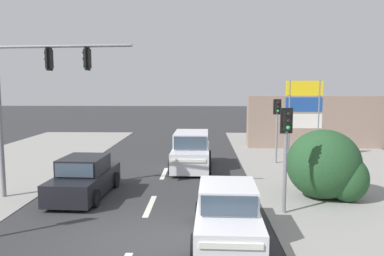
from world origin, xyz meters
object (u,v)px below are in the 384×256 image
(traffic_signal_mast, at_px, (30,89))
(sedan_oncoming_near, at_px, (227,214))
(pedestal_signal_far_median, at_px, (277,120))
(suv_kerbside_parked, at_px, (191,152))
(sedan_oncoming_mid, at_px, (85,178))
(shopping_plaza_sign, at_px, (304,108))
(pedestal_signal_right_kerb, at_px, (286,142))

(traffic_signal_mast, xyz_separation_m, sedan_oncoming_near, (7.08, -3.61, -3.44))
(pedestal_signal_far_median, xyz_separation_m, suv_kerbside_parked, (-4.66, -1.37, -1.53))
(traffic_signal_mast, xyz_separation_m, sedan_oncoming_mid, (1.81, 0.35, -3.44))
(suv_kerbside_parked, height_order, sedan_oncoming_mid, suv_kerbside_parked)
(traffic_signal_mast, bearing_deg, shopping_plaza_sign, 33.38)
(sedan_oncoming_near, distance_m, sedan_oncoming_mid, 6.59)
(traffic_signal_mast, xyz_separation_m, shopping_plaza_sign, (12.25, 8.07, -1.16))
(shopping_plaza_sign, bearing_deg, pedestal_signal_far_median, -144.12)
(suv_kerbside_parked, distance_m, sedan_oncoming_near, 9.11)
(pedestal_signal_right_kerb, height_order, sedan_oncoming_near, pedestal_signal_right_kerb)
(pedestal_signal_right_kerb, relative_size, shopping_plaza_sign, 0.77)
(suv_kerbside_parked, bearing_deg, sedan_oncoming_near, -81.92)
(suv_kerbside_parked, bearing_deg, shopping_plaza_sign, 22.41)
(pedestal_signal_right_kerb, height_order, sedan_oncoming_mid, pedestal_signal_right_kerb)
(pedestal_signal_right_kerb, relative_size, sedan_oncoming_mid, 0.83)
(pedestal_signal_far_median, bearing_deg, pedestal_signal_right_kerb, -99.15)
(sedan_oncoming_near, relative_size, sedan_oncoming_mid, 1.00)
(pedestal_signal_right_kerb, bearing_deg, sedan_oncoming_near, -133.74)
(traffic_signal_mast, height_order, sedan_oncoming_mid, traffic_signal_mast)
(traffic_signal_mast, relative_size, pedestal_signal_far_median, 1.69)
(traffic_signal_mast, distance_m, shopping_plaza_sign, 14.72)
(traffic_signal_mast, bearing_deg, sedan_oncoming_mid, 10.84)
(pedestal_signal_far_median, xyz_separation_m, shopping_plaza_sign, (1.79, 1.29, 0.57))
(pedestal_signal_far_median, height_order, sedan_oncoming_near, pedestal_signal_far_median)
(pedestal_signal_far_median, xyz_separation_m, sedan_oncoming_near, (-3.38, -10.39, -1.71))
(shopping_plaza_sign, xyz_separation_m, suv_kerbside_parked, (-6.45, -2.66, -2.10))
(suv_kerbside_parked, bearing_deg, pedestal_signal_far_median, 16.35)
(pedestal_signal_right_kerb, height_order, suv_kerbside_parked, pedestal_signal_right_kerb)
(shopping_plaza_sign, height_order, suv_kerbside_parked, shopping_plaza_sign)
(pedestal_signal_far_median, relative_size, suv_kerbside_parked, 0.78)
(shopping_plaza_sign, xyz_separation_m, sedan_oncoming_mid, (-10.44, -7.73, -2.28))
(sedan_oncoming_mid, bearing_deg, shopping_plaza_sign, 36.49)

